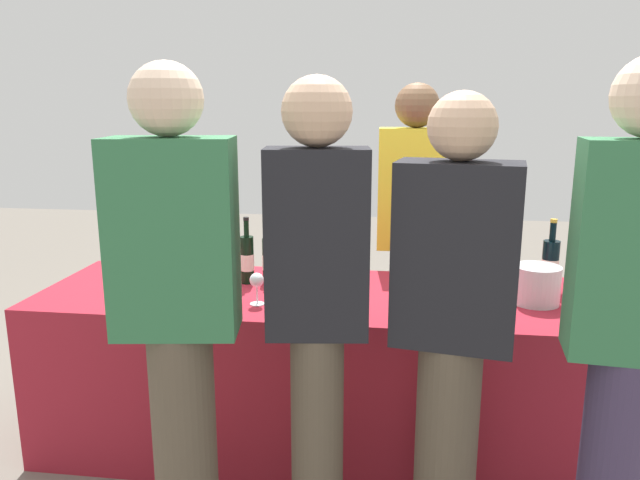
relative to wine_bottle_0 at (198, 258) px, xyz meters
The scene contains 23 objects.
ground_plane 1.08m from the wine_bottle_0, 11.95° to the right, with size 12.00×12.00×0.00m, color slate.
tasting_table 0.80m from the wine_bottle_0, 11.95° to the right, with size 2.59×0.82×0.77m, color maroon.
wine_bottle_0 is the anchor object (origin of this frame).
wine_bottle_1 0.25m from the wine_bottle_0, ahead, with size 0.07×0.07×0.33m.
wine_bottle_2 0.36m from the wine_bottle_0, ahead, with size 0.08×0.08×0.31m.
wine_bottle_3 0.59m from the wine_bottle_0, ahead, with size 0.07×0.07×0.29m.
wine_bottle_4 1.20m from the wine_bottle_0, ahead, with size 0.07×0.07×0.31m.
wine_bottle_5 1.35m from the wine_bottle_0, ahead, with size 0.08×0.08×0.33m.
wine_bottle_6 1.45m from the wine_bottle_0, ahead, with size 0.07×0.07×0.33m.
wine_bottle_7 1.68m from the wine_bottle_0, ahead, with size 0.08×0.08×0.34m.
wine_glass_0 0.37m from the wine_bottle_0, 137.88° to the right, with size 0.07×0.07×0.13m.
wine_glass_1 0.22m from the wine_bottle_0, 116.28° to the right, with size 0.07×0.07×0.14m.
wine_glass_2 0.29m from the wine_bottle_0, 73.79° to the right, with size 0.07×0.07×0.14m.
wine_glass_3 0.50m from the wine_bottle_0, 41.39° to the right, with size 0.06×0.06×0.14m.
wine_glass_4 0.69m from the wine_bottle_0, 29.68° to the right, with size 0.07×0.07×0.13m.
wine_glass_5 1.19m from the wine_bottle_0, 16.07° to the right, with size 0.08×0.08×0.15m.
ice_bucket 1.58m from the wine_bottle_0, ahead, with size 0.20×0.20×0.17m, color silver.
server_pouring 1.15m from the wine_bottle_0, 24.15° to the left, with size 0.39×0.23×1.73m.
guest_0 0.95m from the wine_bottle_0, 75.21° to the right, with size 0.43×0.28×1.75m.
guest_1 1.09m from the wine_bottle_0, 49.49° to the right, with size 0.36×0.23×1.71m.
guest_2 1.40m from the wine_bottle_0, 34.07° to the right, with size 0.43×0.29×1.66m.
guest_3 1.92m from the wine_bottle_0, 29.40° to the right, with size 0.37×0.24×1.76m.
menu_board 1.79m from the wine_bottle_0, 32.90° to the left, with size 0.54×0.03×0.85m, color white.
Camera 1 is at (0.35, -2.63, 1.62)m, focal length 33.83 mm.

